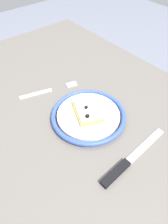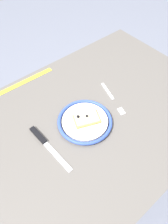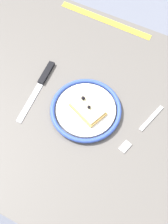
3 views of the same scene
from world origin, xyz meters
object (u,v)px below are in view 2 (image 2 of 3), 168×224
(plate, at_px, (85,121))
(fork, at_px, (112,98))
(dining_table, at_px, (88,129))
(measuring_tape, at_px, (19,85))
(knife, at_px, (43,141))
(pizza_slice_near, at_px, (86,118))

(plate, height_order, fork, plate)
(dining_table, xyz_separation_m, plate, (0.03, 0.01, 0.10))
(fork, distance_m, measuring_tape, 0.45)
(knife, height_order, fork, knife)
(dining_table, height_order, fork, fork)
(dining_table, distance_m, pizza_slice_near, 0.12)
(pizza_slice_near, bearing_deg, knife, -10.82)
(fork, xyz_separation_m, measuring_tape, (0.28, -0.35, -0.00))
(plate, height_order, measuring_tape, plate)
(pizza_slice_near, bearing_deg, measuring_tape, -73.58)
(dining_table, height_order, pizza_slice_near, pizza_slice_near)
(knife, bearing_deg, fork, 177.97)
(knife, bearing_deg, plate, 168.93)
(dining_table, distance_m, plate, 0.10)
(dining_table, relative_size, pizza_slice_near, 9.87)
(measuring_tape, bearing_deg, dining_table, 111.31)
(dining_table, relative_size, knife, 4.95)
(fork, bearing_deg, measuring_tape, -51.00)
(dining_table, height_order, plate, plate)
(pizza_slice_near, bearing_deg, dining_table, -149.25)
(knife, bearing_deg, measuring_tape, -102.85)
(dining_table, relative_size, plate, 5.34)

